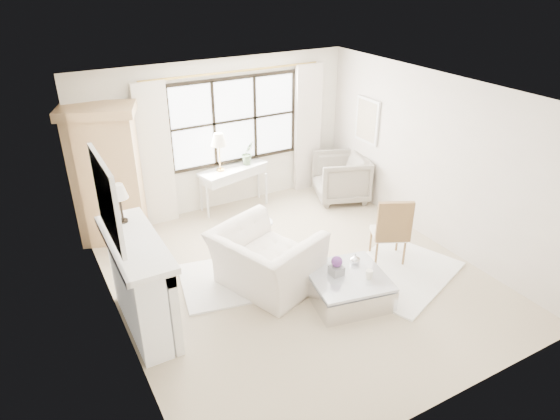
# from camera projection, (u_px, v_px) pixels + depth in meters

# --- Properties ---
(floor) EXTENTS (5.50, 5.50, 0.00)m
(floor) POSITION_uv_depth(u_px,v_px,m) (297.00, 276.00, 7.36)
(floor) COLOR #C2AF90
(floor) RESTS_ON ground
(ceiling) EXTENTS (5.50, 5.50, 0.00)m
(ceiling) POSITION_uv_depth(u_px,v_px,m) (301.00, 94.00, 6.13)
(ceiling) COLOR white
(ceiling) RESTS_ON ground
(wall_back) EXTENTS (5.00, 0.00, 5.00)m
(wall_back) POSITION_uv_depth(u_px,v_px,m) (219.00, 136.00, 8.89)
(wall_back) COLOR white
(wall_back) RESTS_ON ground
(wall_front) EXTENTS (5.00, 0.00, 5.00)m
(wall_front) POSITION_uv_depth(u_px,v_px,m) (452.00, 303.00, 4.61)
(wall_front) COLOR beige
(wall_front) RESTS_ON ground
(wall_left) EXTENTS (0.00, 5.50, 5.50)m
(wall_left) POSITION_uv_depth(u_px,v_px,m) (111.00, 239.00, 5.66)
(wall_left) COLOR silver
(wall_left) RESTS_ON ground
(wall_right) EXTENTS (0.00, 5.50, 5.50)m
(wall_right) POSITION_uv_depth(u_px,v_px,m) (435.00, 160.00, 7.83)
(wall_right) COLOR beige
(wall_right) RESTS_ON ground
(window_pane) EXTENTS (2.40, 0.02, 1.50)m
(window_pane) POSITION_uv_depth(u_px,v_px,m) (235.00, 120.00, 8.89)
(window_pane) COLOR white
(window_pane) RESTS_ON wall_back
(window_frame) EXTENTS (2.50, 0.04, 1.50)m
(window_frame) POSITION_uv_depth(u_px,v_px,m) (235.00, 121.00, 8.88)
(window_frame) COLOR black
(window_frame) RESTS_ON wall_back
(curtain_rod) EXTENTS (3.30, 0.04, 0.04)m
(curtain_rod) POSITION_uv_depth(u_px,v_px,m) (234.00, 72.00, 8.45)
(curtain_rod) COLOR #AC893B
(curtain_rod) RESTS_ON wall_back
(curtain_left) EXTENTS (0.55, 0.10, 2.47)m
(curtain_left) POSITION_uv_depth(u_px,v_px,m) (156.00, 156.00, 8.34)
(curtain_left) COLOR silver
(curtain_left) RESTS_ON ground
(curtain_right) EXTENTS (0.55, 0.10, 2.47)m
(curtain_right) POSITION_uv_depth(u_px,v_px,m) (308.00, 129.00, 9.64)
(curtain_right) COLOR silver
(curtain_right) RESTS_ON ground
(fireplace) EXTENTS (0.58, 1.66, 1.26)m
(fireplace) POSITION_uv_depth(u_px,v_px,m) (138.00, 284.00, 6.08)
(fireplace) COLOR white
(fireplace) RESTS_ON ground
(mirror_frame) EXTENTS (0.05, 1.15, 0.95)m
(mirror_frame) POSITION_uv_depth(u_px,v_px,m) (106.00, 199.00, 5.45)
(mirror_frame) COLOR silver
(mirror_frame) RESTS_ON wall_left
(mirror_glass) EXTENTS (0.02, 1.00, 0.80)m
(mirror_glass) POSITION_uv_depth(u_px,v_px,m) (109.00, 199.00, 5.46)
(mirror_glass) COLOR #B3B7BE
(mirror_glass) RESTS_ON wall_left
(art_frame) EXTENTS (0.04, 0.62, 0.82)m
(art_frame) POSITION_uv_depth(u_px,v_px,m) (367.00, 121.00, 9.05)
(art_frame) COLOR silver
(art_frame) RESTS_ON wall_right
(art_canvas) EXTENTS (0.01, 0.52, 0.72)m
(art_canvas) POSITION_uv_depth(u_px,v_px,m) (366.00, 121.00, 9.04)
(art_canvas) COLOR #C3B497
(art_canvas) RESTS_ON wall_right
(mantel_lamp) EXTENTS (0.22, 0.22, 0.51)m
(mantel_lamp) POSITION_uv_depth(u_px,v_px,m) (119.00, 193.00, 6.03)
(mantel_lamp) COLOR black
(mantel_lamp) RESTS_ON fireplace
(armoire) EXTENTS (1.29, 1.04, 2.24)m
(armoire) POSITION_uv_depth(u_px,v_px,m) (107.00, 175.00, 7.86)
(armoire) COLOR tan
(armoire) RESTS_ON floor
(console_table) EXTENTS (1.37, 0.75, 0.80)m
(console_table) POSITION_uv_depth(u_px,v_px,m) (234.00, 188.00, 9.20)
(console_table) COLOR silver
(console_table) RESTS_ON floor
(console_lamp) EXTENTS (0.28, 0.28, 0.69)m
(console_lamp) POSITION_uv_depth(u_px,v_px,m) (219.00, 141.00, 8.65)
(console_lamp) COLOR gold
(console_lamp) RESTS_ON console_table
(orchid_plant) EXTENTS (0.25, 0.21, 0.43)m
(orchid_plant) POSITION_uv_depth(u_px,v_px,m) (248.00, 153.00, 9.07)
(orchid_plant) COLOR #516A46
(orchid_plant) RESTS_ON console_table
(side_table) EXTENTS (0.40, 0.40, 0.51)m
(side_table) POSITION_uv_depth(u_px,v_px,m) (260.00, 231.00, 7.89)
(side_table) COLOR silver
(side_table) RESTS_ON floor
(rug_left) EXTENTS (1.97, 1.56, 0.03)m
(rug_left) POSITION_uv_depth(u_px,v_px,m) (243.00, 278.00, 7.29)
(rug_left) COLOR white
(rug_left) RESTS_ON floor
(rug_right) EXTENTS (2.12, 1.87, 0.03)m
(rug_right) POSITION_uv_depth(u_px,v_px,m) (399.00, 273.00, 7.40)
(rug_right) COLOR white
(rug_right) RESTS_ON floor
(club_armchair) EXTENTS (1.56, 1.66, 0.87)m
(club_armchair) POSITION_uv_depth(u_px,v_px,m) (266.00, 260.00, 6.95)
(club_armchair) COLOR white
(club_armchair) RESTS_ON floor
(wingback_chair) EXTENTS (1.23, 1.22, 0.88)m
(wingback_chair) POSITION_uv_depth(u_px,v_px,m) (341.00, 178.00, 9.53)
(wingback_chair) COLOR gray
(wingback_chair) RESTS_ON floor
(french_chair) EXTENTS (0.65, 0.65, 1.08)m
(french_chair) POSITION_uv_depth(u_px,v_px,m) (388.00, 243.00, 7.60)
(french_chair) COLOR olive
(french_chair) RESTS_ON floor
(coffee_table) EXTENTS (1.18, 1.18, 0.38)m
(coffee_table) POSITION_uv_depth(u_px,v_px,m) (347.00, 287.00, 6.80)
(coffee_table) COLOR silver
(coffee_table) RESTS_ON floor
(planter_box) EXTENTS (0.17, 0.17, 0.13)m
(planter_box) POSITION_uv_depth(u_px,v_px,m) (336.00, 270.00, 6.70)
(planter_box) COLOR gray
(planter_box) RESTS_ON coffee_table
(planter_flowers) EXTENTS (0.15, 0.15, 0.15)m
(planter_flowers) POSITION_uv_depth(u_px,v_px,m) (337.00, 262.00, 6.64)
(planter_flowers) COLOR #602F77
(planter_flowers) RESTS_ON planter_box
(pillar_candle) EXTENTS (0.09, 0.09, 0.12)m
(pillar_candle) POSITION_uv_depth(u_px,v_px,m) (369.00, 274.00, 6.63)
(pillar_candle) COLOR silver
(pillar_candle) RESTS_ON coffee_table
(coffee_vase) EXTENTS (0.15, 0.15, 0.15)m
(coffee_vase) POSITION_uv_depth(u_px,v_px,m) (355.00, 259.00, 6.94)
(coffee_vase) COLOR silver
(coffee_vase) RESTS_ON coffee_table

